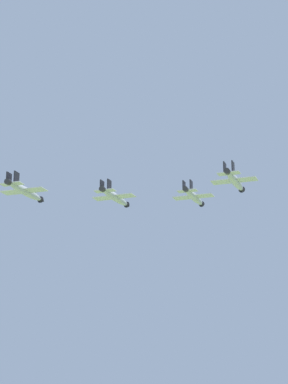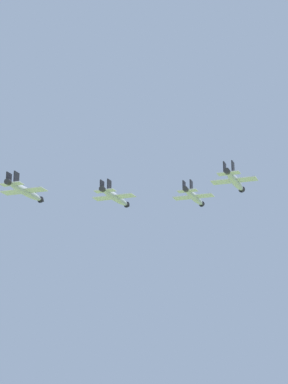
{
  "view_description": "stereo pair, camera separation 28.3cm",
  "coord_description": "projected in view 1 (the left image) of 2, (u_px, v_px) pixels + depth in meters",
  "views": [
    {
      "loc": [
        -123.99,
        144.0,
        85.82
      ],
      "look_at": [
        -22.54,
        10.44,
        134.9
      ],
      "focal_mm": 66.84,
      "sensor_mm": 36.0,
      "label": 1
    },
    {
      "loc": [
        -124.21,
        143.83,
        85.82
      ],
      "look_at": [
        -22.54,
        10.44,
        134.9
      ],
      "focal_mm": 66.84,
      "sensor_mm": 36.0,
      "label": 2
    }
  ],
  "objects": [
    {
      "name": "jet_left_outer",
      "position": [
        26.0,
        191.0,
        165.61
      ],
      "size": [
        11.33,
        17.53,
        3.78
      ],
      "rotation": [
        0.0,
        0.0,
        5.02
      ],
      "color": "#9EA3A8"
    },
    {
      "name": "jet_left_wingman",
      "position": [
        115.0,
        197.0,
        177.15
      ],
      "size": [
        11.14,
        17.34,
        3.71
      ],
      "rotation": [
        0.0,
        0.0,
        4.99
      ],
      "color": "#9EA3A8"
    },
    {
      "name": "jet_lead",
      "position": [
        194.0,
        197.0,
        189.11
      ],
      "size": [
        11.22,
        17.39,
        3.74
      ],
      "rotation": [
        0.0,
        0.0,
        5.01
      ],
      "color": "#9EA3A8"
    },
    {
      "name": "jet_right_wingman",
      "position": [
        235.0,
        181.0,
        167.34
      ],
      "size": [
        11.22,
        17.38,
        3.74
      ],
      "rotation": [
        0.0,
        0.0,
        5.02
      ],
      "color": "#9EA3A8"
    }
  ]
}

